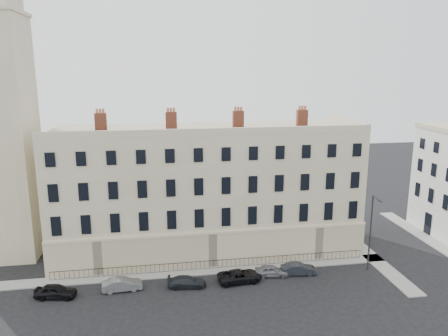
{
  "coord_description": "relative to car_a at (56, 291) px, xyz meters",
  "views": [
    {
      "loc": [
        -12.2,
        -39.31,
        22.09
      ],
      "look_at": [
        -4.06,
        10.0,
        10.52
      ],
      "focal_mm": 35.0,
      "sensor_mm": 36.0,
      "label": 1
    }
  ],
  "objects": [
    {
      "name": "car_f",
      "position": [
        25.13,
        0.88,
        -0.05
      ],
      "size": [
        3.97,
        1.72,
        1.27
      ],
      "primitive_type": "imported",
      "rotation": [
        0.0,
        0.0,
        1.47
      ],
      "color": "#21252C",
      "rests_on": "ground"
    },
    {
      "name": "car_e",
      "position": [
        22.11,
        0.99,
        -0.07
      ],
      "size": [
        3.77,
        1.96,
        1.23
      ],
      "primitive_type": "imported",
      "rotation": [
        0.0,
        0.0,
        1.42
      ],
      "color": "slate",
      "rests_on": "ground"
    },
    {
      "name": "car_a",
      "position": [
        0.0,
        0.0,
        0.0
      ],
      "size": [
        4.24,
        2.24,
        1.37
      ],
      "primitive_type": "imported",
      "rotation": [
        0.0,
        0.0,
        1.41
      ],
      "color": "black",
      "rests_on": "ground"
    },
    {
      "name": "car_c",
      "position": [
        12.87,
        0.04,
        -0.11
      ],
      "size": [
        4.1,
        2.0,
        1.15
      ],
      "primitive_type": "imported",
      "rotation": [
        0.0,
        0.0,
        1.47
      ],
      "color": "black",
      "rests_on": "ground"
    },
    {
      "name": "streetlamp",
      "position": [
        33.16,
        0.64,
        4.12
      ],
      "size": [
        0.24,
        1.88,
        8.68
      ],
      "rotation": [
        0.0,
        0.0,
        0.03
      ],
      "color": "#2F2E34",
      "rests_on": "ground"
    },
    {
      "name": "car_d",
      "position": [
        18.46,
        0.26,
        -0.04
      ],
      "size": [
        4.87,
        2.6,
        1.3
      ],
      "primitive_type": "imported",
      "rotation": [
        0.0,
        0.0,
        1.67
      ],
      "color": "black",
      "rests_on": "ground"
    },
    {
      "name": "car_b",
      "position": [
        6.35,
        0.42,
        -0.03
      ],
      "size": [
        4.07,
        1.69,
        1.31
      ],
      "primitive_type": "imported",
      "rotation": [
        0.0,
        0.0,
        1.65
      ],
      "color": "slate",
      "rests_on": "ground"
    },
    {
      "name": "pavement_east_return",
      "position": [
        35.16,
        6.25,
        -0.63
      ],
      "size": [
        2.0,
        24.0,
        0.12
      ],
      "primitive_type": "cube",
      "color": "gray",
      "rests_on": "ground"
    },
    {
      "name": "railings",
      "position": [
        16.16,
        3.65,
        -0.14
      ],
      "size": [
        35.0,
        0.04,
        0.96
      ],
      "color": "black",
      "rests_on": "ground"
    },
    {
      "name": "terrace",
      "position": [
        16.19,
        10.22,
        6.81
      ],
      "size": [
        36.22,
        12.22,
        17.0
      ],
      "color": "#BAAE8A",
      "rests_on": "ground"
    },
    {
      "name": "ground",
      "position": [
        22.16,
        -1.75,
        -0.69
      ],
      "size": [
        160.0,
        160.0,
        0.0
      ],
      "primitive_type": "plane",
      "color": "black",
      "rests_on": "ground"
    },
    {
      "name": "pavement_adjacent",
      "position": [
        45.16,
        8.25,
        -0.63
      ],
      "size": [
        2.0,
        20.0,
        0.12
      ],
      "primitive_type": "cube",
      "color": "gray",
      "rests_on": "ground"
    },
    {
      "name": "pavement_terrace",
      "position": [
        12.16,
        3.25,
        -0.63
      ],
      "size": [
        48.0,
        2.0,
        0.12
      ],
      "primitive_type": "cube",
      "color": "gray",
      "rests_on": "ground"
    }
  ]
}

